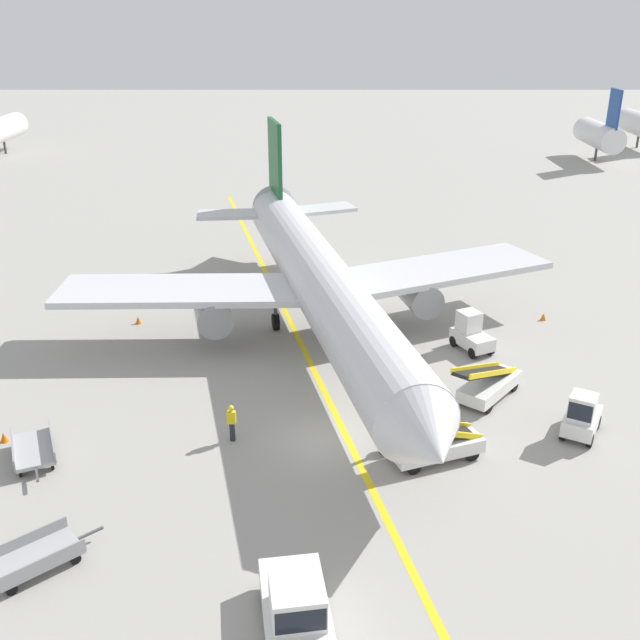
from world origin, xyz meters
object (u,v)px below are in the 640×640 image
(baggage_tug_near_wing, at_px, (581,416))
(safety_cone_wingtip_left, at_px, (312,315))
(baggage_tug_by_cargo_door, at_px, (470,333))
(safety_cone_nose_left, at_px, (222,305))
(baggage_cart_empty_trailing, at_px, (33,449))
(safety_cone_tail_area, at_px, (3,437))
(airliner, at_px, (318,279))
(belt_loader_forward_hold, at_px, (488,383))
(ground_crew_marshaller, at_px, (231,422))
(safety_cone_nose_right, at_px, (542,316))
(pushback_tug, at_px, (295,606))
(safety_cone_wingtip_right, at_px, (137,320))
(belt_loader_aft_hold, at_px, (432,443))
(baggage_cart_loaded, at_px, (35,557))

(baggage_tug_near_wing, distance_m, safety_cone_wingtip_left, 17.32)
(baggage_tug_by_cargo_door, bearing_deg, safety_cone_nose_left, 157.59)
(baggage_cart_empty_trailing, bearing_deg, safety_cone_tail_area, 144.05)
(airliner, distance_m, belt_loader_forward_hold, 11.03)
(ground_crew_marshaller, xyz_separation_m, safety_cone_nose_right, (17.02, 13.03, -0.69))
(belt_loader_forward_hold, bearing_deg, safety_cone_tail_area, -170.05)
(safety_cone_nose_left, height_order, safety_cone_tail_area, same)
(baggage_cart_empty_trailing, distance_m, safety_cone_nose_right, 28.84)
(airliner, xyz_separation_m, pushback_tug, (-0.62, -21.09, -2.42))
(pushback_tug, bearing_deg, ground_crew_marshaller, 106.37)
(belt_loader_forward_hold, distance_m, safety_cone_wingtip_right, 20.64)
(belt_loader_aft_hold, bearing_deg, safety_cone_nose_left, 123.18)
(ground_crew_marshaller, distance_m, safety_cone_nose_left, 15.07)
(ground_crew_marshaller, bearing_deg, safety_cone_nose_left, 98.76)
(safety_cone_nose_left, bearing_deg, baggage_cart_loaded, -98.21)
(baggage_tug_near_wing, distance_m, baggage_cart_loaded, 22.06)
(belt_loader_forward_hold, height_order, belt_loader_aft_hold, same)
(baggage_tug_by_cargo_door, distance_m, belt_loader_aft_hold, 11.01)
(pushback_tug, bearing_deg, baggage_tug_by_cargo_door, 65.46)
(baggage_cart_loaded, xyz_separation_m, safety_cone_nose_left, (3.26, 22.57, -0.25))
(baggage_tug_near_wing, relative_size, safety_cone_wingtip_right, 6.20)
(ground_crew_marshaller, height_order, safety_cone_wingtip_right, ground_crew_marshaller)
(baggage_cart_loaded, bearing_deg, baggage_tug_by_cargo_door, 43.82)
(ground_crew_marshaller, bearing_deg, baggage_tug_near_wing, 1.52)
(safety_cone_nose_left, distance_m, safety_cone_wingtip_left, 5.87)
(baggage_tug_by_cargo_door, distance_m, baggage_cart_loaded, 24.16)
(belt_loader_forward_hold, bearing_deg, ground_crew_marshaller, -162.65)
(safety_cone_nose_right, distance_m, safety_cone_wingtip_right, 23.97)
(baggage_cart_empty_trailing, bearing_deg, safety_cone_wingtip_right, 85.84)
(baggage_cart_loaded, bearing_deg, safety_cone_nose_left, 81.79)
(baggage_cart_empty_trailing, xyz_separation_m, safety_cone_nose_right, (24.98, 14.42, -0.25))
(baggage_tug_near_wing, height_order, safety_cone_tail_area, baggage_tug_near_wing)
(baggage_cart_loaded, height_order, baggage_cart_empty_trailing, same)
(belt_loader_aft_hold, xyz_separation_m, baggage_cart_loaded, (-13.90, -6.30, -0.31))
(baggage_cart_loaded, xyz_separation_m, safety_cone_wingtip_right, (-1.39, 20.21, -0.25))
(safety_cone_nose_left, bearing_deg, belt_loader_aft_hold, -56.82)
(baggage_tug_near_wing, bearing_deg, belt_loader_aft_hold, -164.83)
(pushback_tug, xyz_separation_m, belt_loader_forward_hold, (8.65, 13.99, -0.22))
(safety_cone_wingtip_right, xyz_separation_m, safety_cone_tail_area, (-2.79, -12.62, 0.00))
(ground_crew_marshaller, xyz_separation_m, safety_cone_nose_left, (-2.29, 14.88, -0.69))
(baggage_cart_loaded, bearing_deg, ground_crew_marshaller, 54.20)
(baggage_tug_near_wing, relative_size, baggage_cart_empty_trailing, 0.73)
(safety_cone_nose_left, bearing_deg, airliner, -34.74)
(airliner, distance_m, pushback_tug, 21.23)
(baggage_cart_empty_trailing, bearing_deg, safety_cone_wingtip_left, 52.31)
(belt_loader_forward_hold, bearing_deg, pushback_tug, -121.72)
(baggage_tug_near_wing, bearing_deg, ground_crew_marshaller, -178.48)
(baggage_cart_empty_trailing, bearing_deg, ground_crew_marshaller, 9.93)
(belt_loader_aft_hold, bearing_deg, baggage_cart_empty_trailing, 179.99)
(pushback_tug, height_order, ground_crew_marshaller, pushback_tug)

